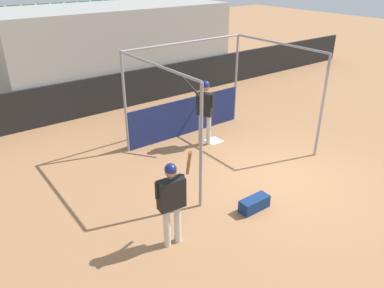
{
  "coord_description": "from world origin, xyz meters",
  "views": [
    {
      "loc": [
        -6.49,
        -5.05,
        4.82
      ],
      "look_at": [
        -1.86,
        1.15,
        1.05
      ],
      "focal_mm": 35.0,
      "sensor_mm": 36.0,
      "label": 1
    }
  ],
  "objects": [
    {
      "name": "player_waiting",
      "position": [
        -3.43,
        -0.36,
        1.04
      ],
      "size": [
        0.82,
        0.49,
        1.98
      ],
      "rotation": [
        0.0,
        0.0,
        -0.08
      ],
      "color": "silver",
      "rests_on": "ground"
    },
    {
      "name": "equipment_bag",
      "position": [
        -1.42,
        -0.51,
        0.14
      ],
      "size": [
        0.7,
        0.28,
        0.28
      ],
      "color": "navy",
      "rests_on": "ground"
    },
    {
      "name": "bleacher_section",
      "position": [
        0.0,
        8.91,
        1.69
      ],
      "size": [
        8.7,
        4.0,
        3.38
      ],
      "color": "#9E9E99",
      "rests_on": "ground"
    },
    {
      "name": "batting_cage",
      "position": [
        -0.26,
        3.01,
        1.17
      ],
      "size": [
        4.09,
        3.37,
        2.83
      ],
      "color": "gray",
      "rests_on": "ground"
    },
    {
      "name": "home_plate",
      "position": [
        0.07,
        2.65,
        0.01
      ],
      "size": [
        0.44,
        0.44,
        0.02
      ],
      "color": "white",
      "rests_on": "ground"
    },
    {
      "name": "outfield_wall",
      "position": [
        0.0,
        6.85,
        0.65
      ],
      "size": [
        24.0,
        0.12,
        1.3
      ],
      "color": "black",
      "rests_on": "ground"
    },
    {
      "name": "ground_plane",
      "position": [
        0.0,
        0.0,
        0.0
      ],
      "size": [
        60.0,
        60.0,
        0.0
      ],
      "primitive_type": "plane",
      "color": "#A8754C"
    },
    {
      "name": "player_batter",
      "position": [
        -0.29,
        2.65,
        1.18
      ],
      "size": [
        0.69,
        0.76,
        2.05
      ],
      "rotation": [
        0.0,
        0.0,
        1.99
      ],
      "color": "silver",
      "rests_on": "ground"
    }
  ]
}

